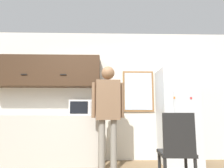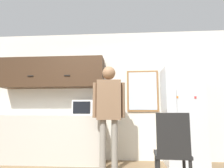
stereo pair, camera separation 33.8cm
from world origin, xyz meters
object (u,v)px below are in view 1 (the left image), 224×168
at_px(person, 108,105).
at_px(refrigerator, 178,115).
at_px(chair, 177,148).
at_px(microwave, 82,108).

distance_m(person, refrigerator, 1.43).
bearing_deg(person, refrigerator, 11.34).
height_order(person, chair, person).
height_order(microwave, person, person).
bearing_deg(person, microwave, 134.98).
xyz_separation_m(microwave, refrigerator, (1.85, -0.03, -0.15)).
height_order(person, refrigerator, refrigerator).
xyz_separation_m(microwave, chair, (1.35, -1.39, -0.53)).
bearing_deg(refrigerator, person, -164.12).
bearing_deg(microwave, refrigerator, -1.07).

